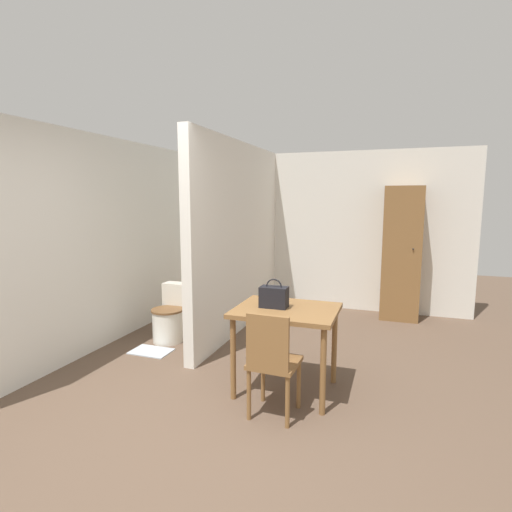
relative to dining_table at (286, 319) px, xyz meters
The scene contains 10 objects.
ground_plane 1.34m from the dining_table, 110.87° to the right, with size 16.00×16.00×0.00m, color brown.
wall_back 3.16m from the dining_table, 97.57° to the left, with size 4.91×0.12×2.50m.
wall_left 2.67m from the dining_table, 158.09° to the left, with size 0.12×5.10×2.50m.
partition_wall 1.99m from the dining_table, 124.56° to the left, with size 0.12×2.90×2.50m.
dining_table is the anchor object (origin of this frame).
wooden_chair 0.53m from the dining_table, 87.97° to the right, with size 0.40×0.40×0.89m.
toilet 1.95m from the dining_table, 154.53° to the left, with size 0.40×0.55×0.69m.
handbag 0.23m from the dining_table, behind, with size 0.25×0.14×0.27m.
wooden_cabinet 2.96m from the dining_table, 70.25° to the left, with size 0.54×0.49×1.95m.
bath_mat 1.89m from the dining_table, 167.48° to the left, with size 0.46×0.31×0.01m.
Camera 1 is at (1.31, -2.32, 1.76)m, focal length 28.00 mm.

